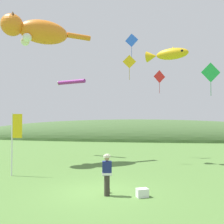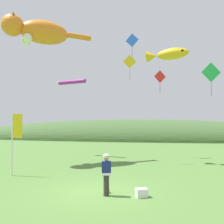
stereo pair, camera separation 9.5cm
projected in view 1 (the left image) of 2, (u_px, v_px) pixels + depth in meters
name	position (u px, v px, depth m)	size (l,w,h in m)	color
ground_plane	(99.00, 193.00, 11.14)	(120.00, 120.00, 0.00)	#517A38
distant_hill_ridge	(136.00, 139.00, 41.12)	(61.72, 11.22, 6.63)	#426033
festival_attendant	(107.00, 173.00, 10.71)	(0.46, 0.34, 1.77)	#332D28
kite_spool	(108.00, 191.00, 11.10)	(0.15, 0.20, 0.20)	olive
picnic_cooler	(142.00, 193.00, 10.50)	(0.58, 0.50, 0.36)	white
festival_banner_pole	(15.00, 135.00, 14.53)	(0.66, 0.08, 3.65)	silver
kite_giant_cat	(37.00, 31.00, 19.42)	(6.02, 4.60, 2.14)	orange
kite_fish_windsock	(167.00, 54.00, 18.91)	(3.31, 1.86, 0.98)	gold
kite_tube_streamer	(71.00, 82.00, 22.92)	(2.95, 1.38, 0.44)	#8C268C
kite_diamond_red	(159.00, 77.00, 22.03)	(1.03, 0.53, 2.05)	red
kite_diamond_blue	(132.00, 41.00, 22.66)	(1.21, 0.31, 2.15)	blue
kite_diamond_gold	(129.00, 62.00, 19.22)	(1.04, 0.16, 1.94)	yellow
kite_diamond_green	(211.00, 73.00, 16.47)	(1.30, 0.29, 2.22)	green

